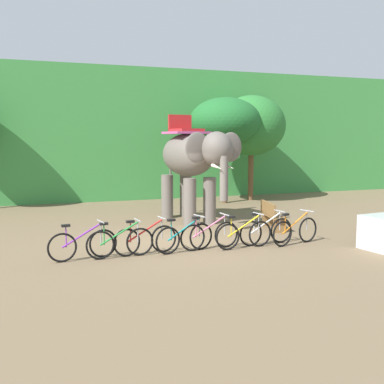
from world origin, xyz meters
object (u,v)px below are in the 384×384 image
Objects in this scene: tree_center_left at (225,122)px; bike_teal at (185,237)px; bike_purple at (83,244)px; bike_green at (120,242)px; elephant at (192,159)px; bike_yellow at (244,234)px; tree_far_left at (251,126)px; bike_orange at (295,231)px; bike_red at (145,239)px; bike_pink at (210,235)px; bike_white at (266,231)px; wooden_bench at (271,215)px.

bike_teal is (-4.88, -8.38, -3.28)m from tree_center_left.
bike_purple is 1.00× the size of bike_green.
elephant is 2.51× the size of bike_teal.
bike_yellow is (-0.11, -4.31, -1.82)m from elephant.
tree_far_left is 2.90× the size of bike_yellow.
bike_purple is 1.02× the size of bike_orange.
tree_center_left is at bearing 48.03° from bike_purple.
tree_center_left is at bearing -161.11° from tree_far_left.
bike_yellow is (-3.26, -8.54, -3.28)m from tree_center_left.
bike_red is at bearing 174.48° from bike_yellow.
bike_pink is 0.93m from bike_yellow.
tree_center_left is at bearing 54.53° from bike_red.
bike_teal is (-1.74, -4.15, -1.82)m from elephant.
bike_red and bike_yellow have the same top height.
bike_pink is at bearing 166.15° from bike_yellow.
bike_red is (0.67, 0.11, 0.00)m from bike_green.
tree_center_left is at bearing 73.45° from bike_white.
tree_center_left is 9.71m from bike_yellow.
bike_red is 1.74m from bike_pink.
tree_far_left is at bearing 49.65° from bike_red.
bike_yellow and bike_orange have the same top height.
tree_center_left reaches higher than bike_purple.
bike_green and bike_red have the same top height.
bike_red is 4.20m from bike_orange.
bike_pink is (2.41, 0.07, 0.00)m from bike_green.
bike_teal is (1.02, -0.10, 0.00)m from bike_red.
bike_orange is at bearing -19.62° from bike_white.
elephant reaches higher than bike_purple.
bike_green is 1.02× the size of bike_teal.
bike_purple is at bearing -131.97° from tree_center_left.
tree_far_left is 12.51m from bike_green.
bike_white reaches higher than wooden_bench.
bike_yellow is at bearing -91.44° from elephant.
bike_yellow is 1.02× the size of bike_orange.
bike_green and bike_white have the same top height.
bike_pink is 2.47m from bike_orange.
elephant is 3.38m from wooden_bench.
tree_center_left is at bearing 79.26° from wooden_bench.
tree_far_left reaches higher than bike_yellow.
bike_white is at bearing 0.80° from bike_green.
wooden_bench is (5.36, 1.99, 0.09)m from bike_green.
elephant reaches higher than bike_green.
bike_yellow is 1.10× the size of wooden_bench.
tree_center_left is 10.24m from bike_teal.
bike_teal is 0.99× the size of bike_pink.
wooden_bench is (0.50, 2.21, 0.09)m from bike_orange.
bike_pink is at bearing -1.07° from bike_red.
bike_red is at bearing -124.20° from elephant.
bike_red is (-7.50, -8.83, -3.14)m from tree_far_left.
tree_far_left is 2.90× the size of bike_pink.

